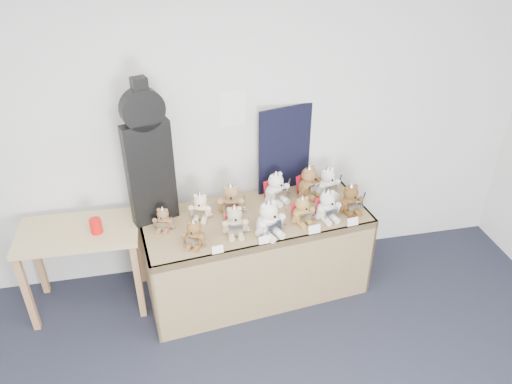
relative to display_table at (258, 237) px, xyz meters
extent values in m
plane|color=silver|center=(-0.60, -2.01, 2.12)|extent=(6.00, 6.00, 0.00)
plane|color=silver|center=(-0.60, 0.49, 0.77)|extent=(6.00, 0.00, 6.00)
cube|color=white|center=(-0.11, 0.48, 0.91)|extent=(0.21, 0.00, 0.30)
cube|color=olive|center=(-0.01, 0.07, 0.13)|extent=(1.86, 0.95, 0.06)
cube|color=olive|center=(0.03, -0.28, -0.21)|extent=(1.77, 0.23, 0.74)
cube|color=olive|center=(-0.88, -0.03, -0.21)|extent=(0.11, 0.74, 0.74)
cube|color=olive|center=(0.87, 0.18, -0.21)|extent=(0.11, 0.74, 0.74)
cube|color=tan|center=(-1.37, 0.15, 0.15)|extent=(0.92, 0.53, 0.04)
cube|color=#9A6542|center=(-1.79, -0.05, -0.23)|extent=(0.05, 0.05, 0.71)
cube|color=#9A6542|center=(-1.78, 0.37, -0.23)|extent=(0.05, 0.05, 0.71)
cube|color=#9A6542|center=(-0.97, -0.07, -0.23)|extent=(0.05, 0.05, 0.71)
cube|color=#9A6542|center=(-0.95, 0.35, -0.23)|extent=(0.05, 0.05, 0.71)
cube|color=black|center=(-0.78, 0.19, 0.57)|extent=(0.36, 0.21, 0.82)
cylinder|color=black|center=(-0.78, 0.19, 1.08)|extent=(0.32, 0.19, 0.31)
cube|color=black|center=(-0.78, 0.19, 1.20)|extent=(0.13, 0.12, 0.20)
cube|color=black|center=(0.36, 0.45, 0.53)|extent=(0.55, 0.16, 0.75)
cylinder|color=red|center=(-1.22, 0.09, 0.23)|extent=(0.09, 0.09, 0.12)
ellipsoid|color=brown|center=(-0.51, -0.20, 0.22)|extent=(0.17, 0.16, 0.14)
sphere|color=brown|center=(-0.51, -0.20, 0.31)|extent=(0.10, 0.10, 0.10)
cylinder|color=brown|center=(-0.53, -0.24, 0.30)|extent=(0.05, 0.04, 0.04)
sphere|color=black|center=(-0.54, -0.25, 0.30)|extent=(0.02, 0.02, 0.02)
sphere|color=brown|center=(-0.54, -0.18, 0.35)|extent=(0.03, 0.03, 0.03)
sphere|color=brown|center=(-0.48, -0.21, 0.35)|extent=(0.03, 0.03, 0.03)
cylinder|color=brown|center=(-0.58, -0.19, 0.23)|extent=(0.07, 0.09, 0.10)
cylinder|color=brown|center=(-0.46, -0.24, 0.23)|extent=(0.07, 0.09, 0.10)
cylinder|color=brown|center=(-0.56, -0.23, 0.18)|extent=(0.07, 0.10, 0.04)
cylinder|color=brown|center=(-0.50, -0.25, 0.18)|extent=(0.07, 0.10, 0.04)
cube|color=silver|center=(-0.54, -0.25, 0.22)|extent=(0.09, 0.05, 0.08)
cone|color=silver|center=(-0.51, -0.20, 0.36)|extent=(0.09, 0.09, 0.07)
cube|color=silver|center=(-0.44, -0.26, 0.25)|extent=(0.02, 0.04, 0.15)
cube|color=silver|center=(-0.44, -0.26, 0.19)|extent=(0.04, 0.02, 0.01)
ellipsoid|color=tan|center=(-0.20, -0.11, 0.23)|extent=(0.16, 0.14, 0.16)
sphere|color=tan|center=(-0.20, -0.11, 0.33)|extent=(0.12, 0.12, 0.12)
cylinder|color=tan|center=(-0.21, -0.16, 0.32)|extent=(0.05, 0.03, 0.05)
sphere|color=black|center=(-0.21, -0.18, 0.32)|extent=(0.02, 0.02, 0.02)
sphere|color=tan|center=(-0.24, -0.11, 0.38)|extent=(0.04, 0.04, 0.04)
sphere|color=tan|center=(-0.17, -0.12, 0.38)|extent=(0.04, 0.04, 0.04)
cylinder|color=tan|center=(-0.28, -0.13, 0.23)|extent=(0.05, 0.09, 0.12)
cylinder|color=tan|center=(-0.13, -0.14, 0.23)|extent=(0.05, 0.09, 0.12)
cylinder|color=tan|center=(-0.24, -0.17, 0.18)|extent=(0.05, 0.10, 0.05)
cylinder|color=tan|center=(-0.17, -0.17, 0.18)|extent=(0.05, 0.10, 0.05)
cube|color=silver|center=(-0.21, -0.18, 0.23)|extent=(0.10, 0.02, 0.09)
cone|color=silver|center=(-0.20, -0.11, 0.38)|extent=(0.10, 0.10, 0.08)
cube|color=silver|center=(-0.11, -0.15, 0.26)|extent=(0.01, 0.04, 0.17)
cube|color=silver|center=(-0.11, -0.15, 0.20)|extent=(0.05, 0.01, 0.01)
cube|color=#B21426|center=(-0.20, -0.05, 0.24)|extent=(0.13, 0.03, 0.14)
ellipsoid|color=silver|center=(0.04, -0.16, 0.24)|extent=(0.23, 0.22, 0.19)
sphere|color=silver|center=(0.04, -0.16, 0.36)|extent=(0.14, 0.14, 0.14)
cylinder|color=silver|center=(0.06, -0.22, 0.35)|extent=(0.06, 0.05, 0.06)
sphere|color=black|center=(0.07, -0.24, 0.35)|extent=(0.02, 0.02, 0.02)
sphere|color=silver|center=(0.00, -0.18, 0.42)|extent=(0.04, 0.04, 0.04)
sphere|color=silver|center=(0.08, -0.15, 0.42)|extent=(0.04, 0.04, 0.04)
cylinder|color=silver|center=(-0.03, -0.22, 0.25)|extent=(0.09, 0.11, 0.14)
cylinder|color=silver|center=(0.13, -0.15, 0.25)|extent=(0.09, 0.11, 0.14)
cylinder|color=silver|center=(0.03, -0.24, 0.19)|extent=(0.10, 0.13, 0.06)
cylinder|color=silver|center=(0.11, -0.21, 0.19)|extent=(0.10, 0.13, 0.06)
cube|color=silver|center=(0.07, -0.23, 0.24)|extent=(0.12, 0.07, 0.10)
cone|color=silver|center=(0.04, -0.16, 0.42)|extent=(0.12, 0.12, 0.09)
cube|color=silver|center=(0.16, -0.15, 0.28)|extent=(0.03, 0.05, 0.20)
cube|color=silver|center=(0.16, -0.15, 0.20)|extent=(0.05, 0.03, 0.01)
ellipsoid|color=#A1783D|center=(0.33, -0.07, 0.22)|extent=(0.18, 0.16, 0.15)
sphere|color=#A1783D|center=(0.33, -0.07, 0.32)|extent=(0.11, 0.11, 0.11)
cylinder|color=#A1783D|center=(0.34, -0.12, 0.31)|extent=(0.05, 0.04, 0.05)
sphere|color=black|center=(0.34, -0.13, 0.31)|extent=(0.02, 0.02, 0.02)
sphere|color=#A1783D|center=(0.29, -0.08, 0.36)|extent=(0.03, 0.03, 0.03)
sphere|color=#A1783D|center=(0.36, -0.06, 0.36)|extent=(0.03, 0.03, 0.03)
cylinder|color=#A1783D|center=(0.26, -0.11, 0.23)|extent=(0.06, 0.09, 0.11)
cylinder|color=#A1783D|center=(0.40, -0.07, 0.23)|extent=(0.06, 0.09, 0.11)
cylinder|color=#A1783D|center=(0.31, -0.13, 0.18)|extent=(0.07, 0.10, 0.04)
cylinder|color=#A1783D|center=(0.37, -0.11, 0.18)|extent=(0.07, 0.10, 0.04)
cube|color=silver|center=(0.34, -0.13, 0.23)|extent=(0.10, 0.04, 0.08)
cone|color=silver|center=(0.33, -0.07, 0.37)|extent=(0.09, 0.09, 0.07)
cube|color=silver|center=(0.42, -0.07, 0.25)|extent=(0.02, 0.04, 0.15)
cube|color=silver|center=(0.42, -0.07, 0.19)|extent=(0.04, 0.02, 0.01)
cube|color=#B21426|center=(0.31, -0.02, 0.23)|extent=(0.12, 0.06, 0.13)
ellipsoid|color=silver|center=(0.53, -0.06, 0.23)|extent=(0.19, 0.17, 0.16)
sphere|color=silver|center=(0.53, -0.06, 0.34)|extent=(0.12, 0.12, 0.12)
cylinder|color=silver|center=(0.54, -0.11, 0.33)|extent=(0.06, 0.04, 0.05)
sphere|color=black|center=(0.55, -0.13, 0.33)|extent=(0.02, 0.02, 0.02)
sphere|color=silver|center=(0.49, -0.07, 0.39)|extent=(0.04, 0.04, 0.04)
sphere|color=silver|center=(0.57, -0.05, 0.39)|extent=(0.04, 0.04, 0.04)
cylinder|color=silver|center=(0.46, -0.10, 0.24)|extent=(0.07, 0.10, 0.12)
cylinder|color=silver|center=(0.61, -0.06, 0.24)|extent=(0.07, 0.10, 0.12)
cylinder|color=silver|center=(0.51, -0.13, 0.18)|extent=(0.07, 0.11, 0.05)
cylinder|color=silver|center=(0.58, -0.11, 0.18)|extent=(0.07, 0.11, 0.05)
cube|color=silver|center=(0.55, -0.12, 0.23)|extent=(0.11, 0.04, 0.09)
cone|color=silver|center=(0.53, -0.06, 0.39)|extent=(0.10, 0.10, 0.08)
cube|color=silver|center=(0.64, -0.07, 0.26)|extent=(0.02, 0.04, 0.17)
cube|color=silver|center=(0.64, -0.07, 0.20)|extent=(0.05, 0.02, 0.01)
cube|color=#B21426|center=(0.52, 0.00, 0.24)|extent=(0.13, 0.06, 0.15)
ellipsoid|color=brown|center=(0.74, -0.01, 0.23)|extent=(0.18, 0.16, 0.16)
sphere|color=brown|center=(0.74, -0.01, 0.34)|extent=(0.12, 0.12, 0.12)
cylinder|color=brown|center=(0.75, -0.06, 0.33)|extent=(0.05, 0.04, 0.05)
sphere|color=black|center=(0.75, -0.07, 0.33)|extent=(0.02, 0.02, 0.02)
sphere|color=brown|center=(0.70, -0.01, 0.38)|extent=(0.04, 0.04, 0.04)
sphere|color=brown|center=(0.78, 0.00, 0.38)|extent=(0.04, 0.04, 0.04)
cylinder|color=brown|center=(0.67, -0.04, 0.24)|extent=(0.06, 0.10, 0.12)
cylinder|color=brown|center=(0.82, -0.01, 0.24)|extent=(0.06, 0.10, 0.12)
cylinder|color=brown|center=(0.72, -0.07, 0.18)|extent=(0.07, 0.11, 0.05)
cylinder|color=brown|center=(0.79, -0.06, 0.18)|extent=(0.07, 0.11, 0.05)
cube|color=silver|center=(0.75, -0.07, 0.23)|extent=(0.11, 0.04, 0.09)
cone|color=silver|center=(0.74, -0.01, 0.39)|extent=(0.10, 0.10, 0.08)
cube|color=silver|center=(0.85, -0.02, 0.26)|extent=(0.02, 0.04, 0.17)
cube|color=silver|center=(0.85, -0.02, 0.20)|extent=(0.05, 0.02, 0.01)
ellipsoid|color=beige|center=(-0.43, 0.14, 0.22)|extent=(0.17, 0.16, 0.14)
sphere|color=beige|center=(-0.43, 0.14, 0.32)|extent=(0.11, 0.11, 0.11)
cylinder|color=beige|center=(-0.44, 0.10, 0.31)|extent=(0.05, 0.03, 0.04)
sphere|color=black|center=(-0.45, 0.09, 0.31)|extent=(0.02, 0.02, 0.02)
sphere|color=beige|center=(-0.46, 0.15, 0.36)|extent=(0.03, 0.03, 0.03)
sphere|color=beige|center=(-0.40, 0.13, 0.36)|extent=(0.03, 0.03, 0.03)
cylinder|color=beige|center=(-0.50, 0.15, 0.23)|extent=(0.06, 0.09, 0.11)
cylinder|color=beige|center=(-0.37, 0.11, 0.23)|extent=(0.06, 0.09, 0.11)
cylinder|color=beige|center=(-0.48, 0.10, 0.18)|extent=(0.07, 0.10, 0.04)
cylinder|color=beige|center=(-0.41, 0.09, 0.18)|extent=(0.07, 0.10, 0.04)
cube|color=silver|center=(-0.45, 0.09, 0.22)|extent=(0.09, 0.04, 0.08)
cone|color=silver|center=(-0.43, 0.14, 0.36)|extent=(0.09, 0.09, 0.07)
cube|color=silver|center=(-0.35, 0.09, 0.25)|extent=(0.02, 0.04, 0.15)
cube|color=silver|center=(-0.35, 0.09, 0.19)|extent=(0.04, 0.02, 0.01)
ellipsoid|color=#9F7D4F|center=(-0.19, 0.17, 0.23)|extent=(0.19, 0.17, 0.17)
sphere|color=#9F7D4F|center=(-0.19, 0.17, 0.34)|extent=(0.12, 0.12, 0.12)
cylinder|color=#9F7D4F|center=(-0.19, 0.12, 0.33)|extent=(0.06, 0.03, 0.05)
sphere|color=black|center=(-0.20, 0.10, 0.33)|extent=(0.02, 0.02, 0.02)
sphere|color=#9F7D4F|center=(-0.23, 0.17, 0.39)|extent=(0.04, 0.04, 0.04)
sphere|color=#9F7D4F|center=(-0.15, 0.16, 0.39)|extent=(0.04, 0.04, 0.04)
cylinder|color=#9F7D4F|center=(-0.27, 0.16, 0.24)|extent=(0.06, 0.10, 0.13)
cylinder|color=#9F7D4F|center=(-0.11, 0.14, 0.24)|extent=(0.06, 0.10, 0.13)
cylinder|color=#9F7D4F|center=(-0.23, 0.12, 0.18)|extent=(0.07, 0.12, 0.05)
cylinder|color=#9F7D4F|center=(-0.16, 0.11, 0.18)|extent=(0.07, 0.12, 0.05)
cube|color=silver|center=(-0.20, 0.10, 0.24)|extent=(0.11, 0.03, 0.09)
cone|color=silver|center=(-0.19, 0.17, 0.40)|extent=(0.11, 0.11, 0.08)
cube|color=silver|center=(-0.09, 0.12, 0.27)|extent=(0.02, 0.04, 0.18)
cube|color=silver|center=(-0.09, 0.12, 0.20)|extent=(0.05, 0.01, 0.01)
ellipsoid|color=white|center=(0.20, 0.27, 0.23)|extent=(0.22, 0.20, 0.17)
sphere|color=white|center=(0.20, 0.27, 0.35)|extent=(0.13, 0.13, 0.13)
cylinder|color=white|center=(0.22, 0.22, 0.34)|extent=(0.06, 0.05, 0.05)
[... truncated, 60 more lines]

